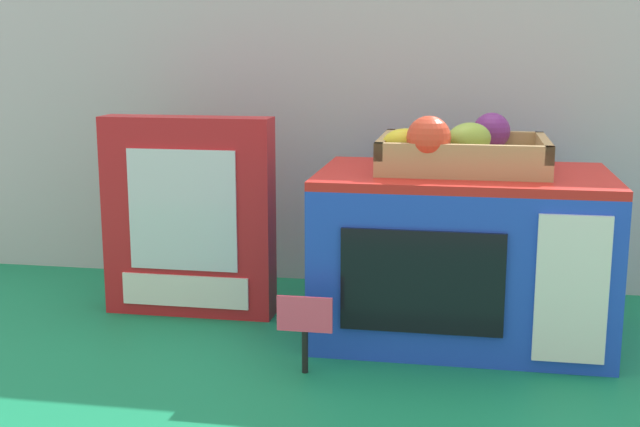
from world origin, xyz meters
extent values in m
plane|color=#147A4C|center=(0.00, 0.00, 0.00)|extent=(1.70, 1.70, 0.00)
cube|color=#B7BABF|center=(0.00, 0.26, 0.31)|extent=(1.61, 0.03, 0.61)
cube|color=blue|center=(0.18, 0.00, 0.11)|extent=(0.40, 0.25, 0.22)
cube|color=red|center=(0.18, 0.00, 0.23)|extent=(0.40, 0.25, 0.01)
cube|color=black|center=(0.13, -0.13, 0.11)|extent=(0.21, 0.01, 0.13)
cube|color=white|center=(0.31, -0.13, 0.11)|extent=(0.09, 0.01, 0.19)
cube|color=tan|center=(0.17, 0.02, 0.24)|extent=(0.23, 0.19, 0.02)
cube|color=tan|center=(0.17, -0.07, 0.27)|extent=(0.23, 0.01, 0.02)
cube|color=tan|center=(0.17, 0.11, 0.27)|extent=(0.23, 0.01, 0.02)
cube|color=tan|center=(0.06, 0.02, 0.27)|extent=(0.01, 0.19, 0.02)
cube|color=tan|center=(0.28, 0.02, 0.27)|extent=(0.01, 0.19, 0.02)
sphere|color=#72287F|center=(0.21, 0.08, 0.28)|extent=(0.05, 0.05, 0.05)
ellipsoid|color=yellow|center=(0.10, -0.03, 0.28)|extent=(0.06, 0.04, 0.04)
ellipsoid|color=#9EC647|center=(0.18, 0.01, 0.28)|extent=(0.08, 0.08, 0.04)
sphere|color=#E04228|center=(0.13, -0.05, 0.28)|extent=(0.06, 0.06, 0.06)
cube|color=red|center=(-0.23, 0.03, 0.15)|extent=(0.26, 0.05, 0.30)
cube|color=silver|center=(-0.23, 0.00, 0.17)|extent=(0.17, 0.00, 0.18)
cube|color=white|center=(-0.23, 0.00, 0.04)|extent=(0.20, 0.00, 0.05)
cylinder|color=black|center=(-0.01, -0.18, 0.03)|extent=(0.01, 0.01, 0.06)
cube|color=#F44C6B|center=(-0.01, -0.18, 0.08)|extent=(0.07, 0.00, 0.05)
camera|label=1|loc=(0.18, -1.15, 0.41)|focal=46.77mm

